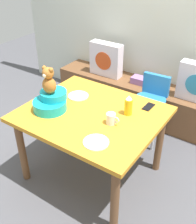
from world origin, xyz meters
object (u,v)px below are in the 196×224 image
at_px(dining_table, 92,122).
at_px(coffee_mug, 111,119).
at_px(dinner_plate_far, 96,142).
at_px(ketchup_bottle, 128,106).
at_px(highchair, 151,101).
at_px(infant_seat_teal, 51,102).
at_px(dinner_plate_near, 78,96).
at_px(cell_phone, 149,107).
at_px(book_stack, 140,80).
at_px(teddy_bear, 49,81).
at_px(pillow_floral_left, 106,59).

bearing_deg(dining_table, coffee_mug, -11.93).
height_order(coffee_mug, dinner_plate_far, coffee_mug).
relative_size(ketchup_bottle, coffee_mug, 1.54).
bearing_deg(ketchup_bottle, dining_table, -150.83).
xyz_separation_m(highchair, infant_seat_teal, (-0.55, -0.98, 0.29)).
relative_size(highchair, infant_seat_teal, 2.39).
distance_m(infant_seat_teal, dinner_plate_far, 0.64).
distance_m(dinner_plate_near, cell_phone, 0.69).
distance_m(book_stack, teddy_bear, 1.52).
xyz_separation_m(pillow_floral_left, infant_seat_teal, (0.31, -1.40, 0.13)).
relative_size(dining_table, cell_phone, 8.38).
relative_size(dining_table, infant_seat_teal, 3.65).
distance_m(pillow_floral_left, book_stack, 0.53).
height_order(infant_seat_teal, ketchup_bottle, ketchup_bottle).
bearing_deg(coffee_mug, book_stack, 106.11).
relative_size(dining_table, dinner_plate_far, 6.03).
bearing_deg(pillow_floral_left, infant_seat_teal, -77.51).
bearing_deg(teddy_bear, highchair, 60.89).
height_order(ketchup_bottle, cell_phone, ketchup_bottle).
height_order(coffee_mug, dinner_plate_near, coffee_mug).
bearing_deg(coffee_mug, ketchup_bottle, 77.18).
height_order(highchair, dinner_plate_far, highchair).
relative_size(highchair, coffee_mug, 6.58).
height_order(infant_seat_teal, dinner_plate_far, infant_seat_teal).
height_order(book_stack, infant_seat_teal, infant_seat_teal).
xyz_separation_m(book_stack, dinner_plate_far, (0.42, -1.60, 0.24)).
xyz_separation_m(infant_seat_teal, cell_phone, (0.72, 0.52, -0.07)).
bearing_deg(cell_phone, infant_seat_teal, 36.96).
bearing_deg(cell_phone, dinner_plate_near, 18.48).
xyz_separation_m(highchair, dinner_plate_near, (-0.48, -0.67, 0.22)).
bearing_deg(infant_seat_teal, dinner_plate_near, 78.63).
bearing_deg(dinner_plate_far, teddy_bear, 163.57).
bearing_deg(dinner_plate_near, infant_seat_teal, -101.37).
distance_m(dining_table, coffee_mug, 0.28).
height_order(ketchup_bottle, dinner_plate_near, ketchup_bottle).
relative_size(teddy_bear, dinner_plate_near, 1.25).
bearing_deg(infant_seat_teal, cell_phone, 35.68).
bearing_deg(book_stack, dinner_plate_far, -75.22).
height_order(pillow_floral_left, infant_seat_teal, same).
height_order(highchair, dinner_plate_near, highchair).
bearing_deg(dining_table, highchair, 75.87).
xyz_separation_m(book_stack, teddy_bear, (-0.19, -1.42, 0.52)).
distance_m(dining_table, infant_seat_teal, 0.41).
height_order(book_stack, dinner_plate_near, dinner_plate_near).
bearing_deg(infant_seat_teal, dining_table, 24.18).
bearing_deg(ketchup_bottle, cell_phone, 64.22).
height_order(dining_table, dinner_plate_near, dinner_plate_near).
bearing_deg(coffee_mug, highchair, 91.60).
relative_size(pillow_floral_left, book_stack, 2.20).
bearing_deg(ketchup_bottle, pillow_floral_left, 130.41).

